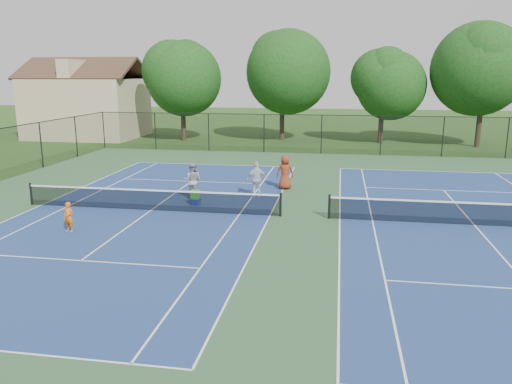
% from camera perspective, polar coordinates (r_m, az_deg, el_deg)
% --- Properties ---
extents(ground, '(140.00, 140.00, 0.00)m').
position_cam_1_polar(ground, '(21.79, 5.56, -2.93)').
color(ground, '#234716').
rests_on(ground, ground).
extents(court_pad, '(36.00, 36.00, 0.01)m').
position_cam_1_polar(court_pad, '(21.79, 5.56, -2.91)').
color(court_pad, '#315731').
rests_on(court_pad, ground).
extents(tennis_court_left, '(12.00, 23.83, 1.07)m').
position_cam_1_polar(tennis_court_left, '(23.27, -11.90, -1.85)').
color(tennis_court_left, navy).
rests_on(tennis_court_left, ground).
extents(tennis_court_right, '(12.00, 23.83, 1.07)m').
position_cam_1_polar(tennis_court_right, '(22.44, 23.72, -3.28)').
color(tennis_court_right, navy).
rests_on(tennis_court_right, ground).
extents(perimeter_fence, '(36.08, 36.08, 3.02)m').
position_cam_1_polar(perimeter_fence, '(21.39, 5.66, 1.20)').
color(perimeter_fence, black).
rests_on(perimeter_fence, ground).
extents(tree_back_a, '(6.80, 6.80, 9.15)m').
position_cam_1_polar(tree_back_a, '(47.11, -8.48, 13.16)').
color(tree_back_a, '#2D2116').
rests_on(tree_back_a, ground).
extents(tree_back_b, '(7.60, 7.60, 10.03)m').
position_cam_1_polar(tree_back_b, '(47.18, 3.06, 13.96)').
color(tree_back_b, '#2D2116').
rests_on(tree_back_b, ground).
extents(tree_back_c, '(6.00, 6.00, 8.40)m').
position_cam_1_polar(tree_back_c, '(46.02, 14.36, 12.21)').
color(tree_back_c, '#2D2116').
rests_on(tree_back_c, ground).
extents(tree_back_d, '(7.80, 7.80, 10.37)m').
position_cam_1_polar(tree_back_d, '(46.37, 24.71, 13.09)').
color(tree_back_d, '#2D2116').
rests_on(tree_back_d, ground).
extents(clapboard_house, '(10.80, 8.10, 7.65)m').
position_cam_1_polar(clapboard_house, '(52.02, -18.71, 9.37)').
color(clapboard_house, tan).
rests_on(clapboard_house, ground).
extents(child_player, '(0.49, 0.38, 1.20)m').
position_cam_1_polar(child_player, '(20.96, -20.62, -2.70)').
color(child_player, orange).
rests_on(child_player, ground).
extents(instructor, '(0.93, 0.74, 1.85)m').
position_cam_1_polar(instructor, '(24.89, -7.24, 1.29)').
color(instructor, '#99999C').
rests_on(instructor, ground).
extents(bystander_a, '(1.15, 0.81, 1.82)m').
position_cam_1_polar(bystander_a, '(25.10, 0.09, 1.46)').
color(bystander_a, silver).
rests_on(bystander_a, ground).
extents(bystander_c, '(1.00, 0.75, 1.86)m').
position_cam_1_polar(bystander_c, '(26.87, 3.34, 2.28)').
color(bystander_c, maroon).
rests_on(bystander_c, ground).
extents(ball_crate, '(0.42, 0.40, 0.30)m').
position_cam_1_polar(ball_crate, '(23.87, -6.90, -1.13)').
color(ball_crate, navy).
rests_on(ball_crate, ground).
extents(ball_hopper, '(0.36, 0.31, 0.42)m').
position_cam_1_polar(ball_hopper, '(23.78, -6.92, -0.30)').
color(ball_hopper, green).
rests_on(ball_hopper, ball_crate).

